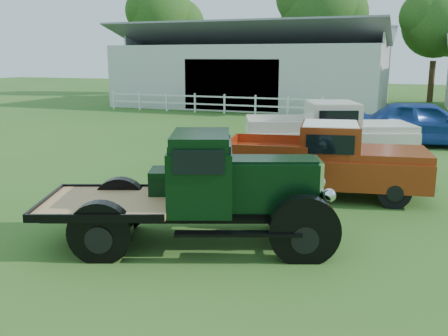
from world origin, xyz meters
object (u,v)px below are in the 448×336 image
at_px(white_pickup, 328,134).
at_px(misc_car_blue, 424,123).
at_px(red_pickup, 325,159).
at_px(vintage_flatbed, 196,189).

height_order(white_pickup, misc_car_blue, white_pickup).
bearing_deg(red_pickup, white_pickup, 89.00).
bearing_deg(white_pickup, misc_car_blue, 38.76).
relative_size(white_pickup, misc_car_blue, 1.04).
relative_size(red_pickup, misc_car_blue, 0.98).
distance_m(vintage_flatbed, red_pickup, 4.56).
bearing_deg(misc_car_blue, red_pickup, 155.92).
height_order(vintage_flatbed, white_pickup, vintage_flatbed).
xyz_separation_m(red_pickup, white_pickup, (-0.55, 3.68, 0.07)).
bearing_deg(vintage_flatbed, white_pickup, 61.24).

